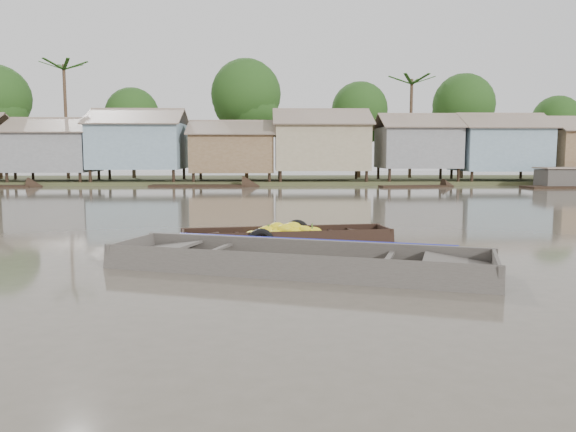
{
  "coord_description": "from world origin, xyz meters",
  "views": [
    {
      "loc": [
        -1.11,
        -11.1,
        2.22
      ],
      "look_at": [
        -0.72,
        1.55,
        0.8
      ],
      "focal_mm": 35.0,
      "sensor_mm": 36.0,
      "label": 1
    }
  ],
  "objects": [
    {
      "name": "riverbank",
      "position": [
        3.03,
        31.86,
        3.07
      ],
      "size": [
        120.0,
        12.47,
        10.22
      ],
      "color": "#384723",
      "rests_on": "ground"
    },
    {
      "name": "banana_boat",
      "position": [
        -0.77,
        2.7,
        0.13
      ],
      "size": [
        5.32,
        2.0,
        0.75
      ],
      "rotation": [
        0.0,
        0.0,
        0.15
      ],
      "color": "black",
      "rests_on": "ground"
    },
    {
      "name": "distant_boats",
      "position": [
        12.84,
        24.1,
        0.22
      ],
      "size": [
        48.26,
        14.72,
        1.38
      ],
      "color": "black",
      "rests_on": "ground"
    },
    {
      "name": "viewer_boat",
      "position": [
        -0.58,
        -0.55,
        0.06
      ],
      "size": [
        7.54,
        4.12,
        0.59
      ],
      "rotation": [
        0.0,
        0.0,
        -0.32
      ],
      "color": "#433E39",
      "rests_on": "ground"
    },
    {
      "name": "ground",
      "position": [
        0.0,
        0.0,
        0.0
      ],
      "size": [
        120.0,
        120.0,
        0.0
      ],
      "primitive_type": "plane",
      "color": "#524B3F",
      "rests_on": "ground"
    }
  ]
}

